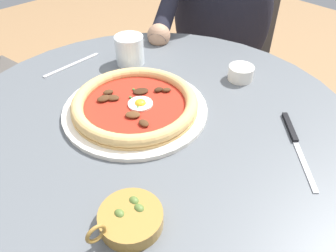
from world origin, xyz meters
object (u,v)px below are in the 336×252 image
water_glass (130,51)px  pizza_on_plate (134,106)px  olive_pan (130,218)px  fork_utensil (72,65)px  diner_person (216,65)px  dining_table (154,175)px  steak_knife (294,137)px  cafe_chair_diner (223,56)px  ramekin_capers (241,72)px

water_glass → pizza_on_plate: bearing=-36.9°
water_glass → olive_pan: (0.40, -0.32, -0.02)m
fork_utensil → diner_person: (0.03, 0.60, -0.22)m
dining_table → fork_utensil: (-0.33, 0.01, 0.17)m
steak_knife → cafe_chair_diner: cafe_chair_diner is taller
pizza_on_plate → fork_utensil: 0.28m
ramekin_capers → fork_utensil: size_ratio=0.37×
pizza_on_plate → ramekin_capers: 0.29m
dining_table → pizza_on_plate: 0.20m
cafe_chair_diner → water_glass: bearing=-78.1°
steak_knife → diner_person: (-0.54, 0.43, -0.22)m
water_glass → ramekin_capers: size_ratio=1.21×
dining_table → water_glass: bearing=150.8°
ramekin_capers → pizza_on_plate: bearing=-105.8°
ramekin_capers → cafe_chair_diner: size_ratio=0.08×
olive_pan → fork_utensil: size_ratio=0.73×
water_glass → olive_pan: 0.51m
pizza_on_plate → ramekin_capers: bearing=74.2°
fork_utensil → diner_person: 0.64m
pizza_on_plate → olive_pan: (0.22, -0.19, -0.00)m
water_glass → steak_knife: water_glass is taller
steak_knife → dining_table: bearing=-144.0°
ramekin_capers → diner_person: bearing=135.0°
diner_person → dining_table: bearing=-63.7°
ramekin_capers → olive_pan: (0.14, -0.47, -0.01)m
dining_table → olive_pan: bearing=-48.9°
cafe_chair_diner → fork_utensil: bearing=-87.8°
water_glass → cafe_chair_diner: water_glass is taller
pizza_on_plate → fork_utensil: bearing=178.0°
pizza_on_plate → cafe_chair_diner: size_ratio=0.40×
fork_utensil → steak_knife: bearing=16.4°
fork_utensil → diner_person: size_ratio=0.15×
ramekin_capers → fork_utensil: 0.45m
water_glass → diner_person: size_ratio=0.06×
ramekin_capers → dining_table: bearing=-95.5°
dining_table → ramekin_capers: size_ratio=14.31×
diner_person → pizza_on_plate: bearing=-68.0°
dining_table → pizza_on_plate: pizza_on_plate is taller
pizza_on_plate → olive_pan: 0.29m
pizza_on_plate → cafe_chair_diner: 0.84m
pizza_on_plate → olive_pan: size_ratio=2.53×
pizza_on_plate → steak_knife: 0.34m
olive_pan → diner_person: 0.95m
dining_table → diner_person: bearing=116.3°
water_glass → cafe_chair_diner: (-0.13, 0.60, -0.29)m
pizza_on_plate → water_glass: water_glass is taller
dining_table → water_glass: size_ratio=11.83×
ramekin_capers → cafe_chair_diner: 0.65m
steak_knife → cafe_chair_diner: (-0.60, 0.56, -0.25)m
dining_table → olive_pan: 0.31m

